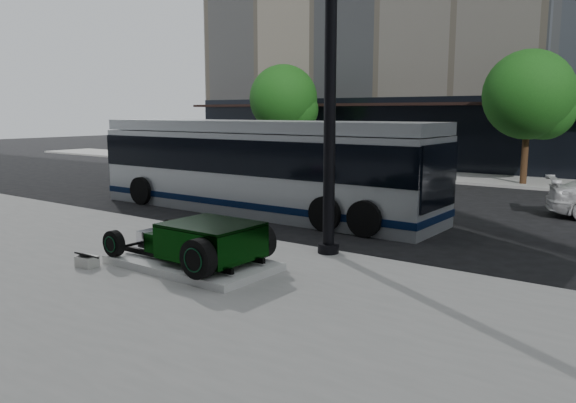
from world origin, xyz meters
The scene contains 8 objects.
ground centered at (0.00, 0.00, 0.00)m, with size 120.00×120.00×0.00m, color black.
sidewalk_far centered at (0.00, 14.00, 0.06)m, with size 70.00×4.00×0.12m, color gray.
street_trees centered at (1.15, 13.07, 3.77)m, with size 29.80×3.80×5.70m.
display_plinth centered at (-0.97, -4.87, 0.20)m, with size 3.40×1.80×0.15m, color silver.
hot_rod centered at (-0.64, -4.87, 0.70)m, with size 3.22×2.00×0.81m.
info_plaque centered at (-2.66, -6.13, 0.24)m, with size 0.43×0.34×0.31m.
lamppost centered at (0.65, -2.31, 4.04)m, with size 0.47×0.47×8.48m.
transit_bus centered at (-4.31, 1.36, 1.49)m, with size 12.12×2.88×2.92m.
Camera 1 is at (7.07, -12.56, 3.20)m, focal length 35.00 mm.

